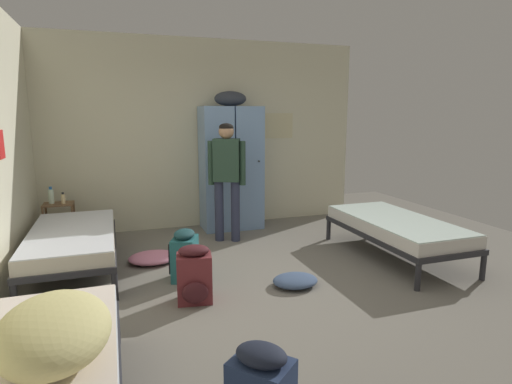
# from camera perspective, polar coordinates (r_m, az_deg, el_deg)

# --- Properties ---
(ground_plane) EXTENTS (8.44, 8.44, 0.00)m
(ground_plane) POSITION_cam_1_polar(r_m,az_deg,el_deg) (4.37, 1.15, -12.94)
(ground_plane) COLOR slate
(room_backdrop) EXTENTS (4.92, 5.34, 2.85)m
(room_backdrop) POSITION_cam_1_polar(r_m,az_deg,el_deg) (5.07, -17.58, 6.47)
(room_backdrop) COLOR beige
(room_backdrop) RESTS_ON ground_plane
(locker_bank) EXTENTS (0.90, 0.55, 2.07)m
(locker_bank) POSITION_cam_1_polar(r_m,az_deg,el_deg) (6.40, -3.40, 3.62)
(locker_bank) COLOR #7A9ECC
(locker_bank) RESTS_ON ground_plane
(shelf_unit) EXTENTS (0.38, 0.30, 0.57)m
(shelf_unit) POSITION_cam_1_polar(r_m,az_deg,el_deg) (6.23, -25.08, -3.42)
(shelf_unit) COLOR brown
(shelf_unit) RESTS_ON ground_plane
(bed_left_rear) EXTENTS (0.90, 1.90, 0.49)m
(bed_left_rear) POSITION_cam_1_polar(r_m,az_deg,el_deg) (5.08, -23.62, -5.90)
(bed_left_rear) COLOR #28282D
(bed_left_rear) RESTS_ON ground_plane
(bed_left_front) EXTENTS (0.90, 1.90, 0.49)m
(bed_left_front) POSITION_cam_1_polar(r_m,az_deg,el_deg) (2.66, -28.26, -21.67)
(bed_left_front) COLOR #28282D
(bed_left_front) RESTS_ON ground_plane
(bed_right) EXTENTS (0.90, 1.90, 0.49)m
(bed_right) POSITION_cam_1_polar(r_m,az_deg,el_deg) (5.43, 18.48, -4.53)
(bed_right) COLOR #28282D
(bed_right) RESTS_ON ground_plane
(bedding_heap) EXTENTS (0.57, 0.77, 0.32)m
(bedding_heap) POSITION_cam_1_polar(r_m,az_deg,el_deg) (2.50, -25.73, -16.63)
(bedding_heap) COLOR #D1C67F
(bedding_heap) RESTS_ON bed_left_front
(person_traveler) EXTENTS (0.48, 0.33, 1.62)m
(person_traveler) POSITION_cam_1_polar(r_m,az_deg,el_deg) (5.71, -3.98, 2.84)
(person_traveler) COLOR #2D334C
(person_traveler) RESTS_ON ground_plane
(water_bottle) EXTENTS (0.07, 0.07, 0.23)m
(water_bottle) POSITION_cam_1_polar(r_m,az_deg,el_deg) (6.19, -26.03, -0.48)
(water_bottle) COLOR silver
(water_bottle) RESTS_ON shelf_unit
(lotion_bottle) EXTENTS (0.05, 0.05, 0.15)m
(lotion_bottle) POSITION_cam_1_polar(r_m,az_deg,el_deg) (6.12, -24.68, -0.82)
(lotion_bottle) COLOR beige
(lotion_bottle) RESTS_ON shelf_unit
(backpack_maroon) EXTENTS (0.35, 0.37, 0.55)m
(backpack_maroon) POSITION_cam_1_polar(r_m,az_deg,el_deg) (4.04, -8.34, -11.14)
(backpack_maroon) COLOR maroon
(backpack_maroon) RESTS_ON ground_plane
(backpack_teal) EXTENTS (0.40, 0.39, 0.55)m
(backpack_teal) POSITION_cam_1_polar(r_m,az_deg,el_deg) (4.57, -9.48, -8.53)
(backpack_teal) COLOR #23666B
(backpack_teal) RESTS_ON ground_plane
(clothes_pile_pink) EXTENTS (0.57, 0.46, 0.12)m
(clothes_pile_pink) POSITION_cam_1_polar(r_m,az_deg,el_deg) (5.21, -13.80, -8.61)
(clothes_pile_pink) COLOR pink
(clothes_pile_pink) RESTS_ON ground_plane
(clothes_pile_denim) EXTENTS (0.47, 0.39, 0.11)m
(clothes_pile_denim) POSITION_cam_1_polar(r_m,az_deg,el_deg) (4.43, 5.34, -11.86)
(clothes_pile_denim) COLOR #42567A
(clothes_pile_denim) RESTS_ON ground_plane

